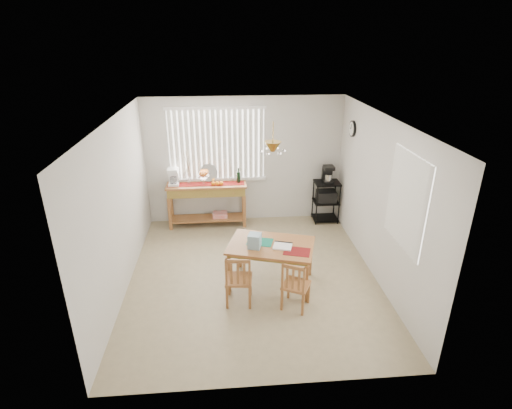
{
  "coord_description": "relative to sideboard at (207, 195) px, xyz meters",
  "views": [
    {
      "loc": [
        -0.41,
        -5.6,
        3.71
      ],
      "look_at": [
        0.1,
        0.55,
        1.05
      ],
      "focal_mm": 28.0,
      "sensor_mm": 36.0,
      "label": 1
    }
  ],
  "objects": [
    {
      "name": "sideboard_items",
      "position": [
        -0.27,
        0.02,
        0.37
      ],
      "size": [
        1.53,
        0.38,
        0.69
      ],
      "color": "maroon",
      "rests_on": "sideboard"
    },
    {
      "name": "table_items",
      "position": [
        0.89,
        -2.28,
        0.1
      ],
      "size": [
        0.98,
        0.73,
        0.22
      ],
      "color": "#14735A",
      "rests_on": "dining_table"
    },
    {
      "name": "wire_cart",
      "position": [
        2.47,
        -0.0,
        -0.15
      ],
      "size": [
        0.51,
        0.41,
        0.87
      ],
      "color": "black",
      "rests_on": "ground"
    },
    {
      "name": "cart_items",
      "position": [
        2.47,
        0.01,
        0.36
      ],
      "size": [
        0.21,
        0.25,
        0.36
      ],
      "color": "black",
      "rests_on": "wire_cart"
    },
    {
      "name": "chair_left",
      "position": [
        0.52,
        -2.71,
        -0.27
      ],
      "size": [
        0.42,
        0.42,
        0.83
      ],
      "color": "#A26736",
      "rests_on": "ground"
    },
    {
      "name": "room_shell",
      "position": [
        0.78,
        -1.99,
        1.01
      ],
      "size": [
        4.2,
        4.7,
        2.7
      ],
      "color": "silver",
      "rests_on": "ground"
    },
    {
      "name": "chair_right",
      "position": [
        1.32,
        -2.89,
        -0.29
      ],
      "size": [
        0.49,
        0.49,
        0.79
      ],
      "color": "#A26736",
      "rests_on": "ground"
    },
    {
      "name": "dining_table",
      "position": [
        1.05,
        -2.21,
        -0.06
      ],
      "size": [
        1.48,
        1.17,
        0.69
      ],
      "color": "#A26736",
      "rests_on": "ground"
    },
    {
      "name": "sideboard",
      "position": [
        0.0,
        0.0,
        0.0
      ],
      "size": [
        1.61,
        0.45,
        0.9
      ],
      "color": "#A26736",
      "rests_on": "ground"
    },
    {
      "name": "ground",
      "position": [
        0.77,
        -2.0,
        -0.68
      ],
      "size": [
        4.0,
        4.5,
        0.01
      ],
      "primitive_type": "cube",
      "color": "tan"
    }
  ]
}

